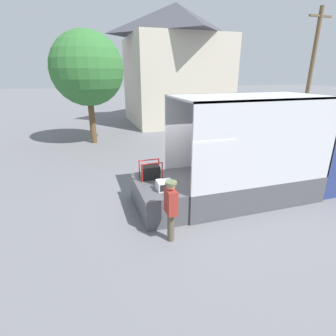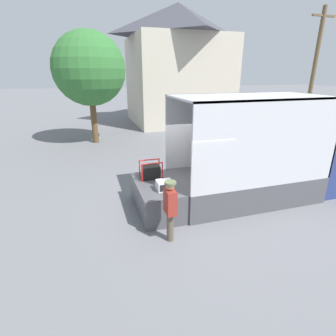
# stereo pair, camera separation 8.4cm
# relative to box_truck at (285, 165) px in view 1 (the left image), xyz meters

# --- Properties ---
(ground_plane) EXTENTS (160.00, 160.00, 0.00)m
(ground_plane) POSITION_rel_box_truck_xyz_m (-4.20, -0.00, -1.02)
(ground_plane) COLOR slate
(box_truck) EXTENTS (7.22, 2.43, 3.49)m
(box_truck) POSITION_rel_box_truck_xyz_m (0.00, 0.00, 0.00)
(box_truck) COLOR navy
(box_truck) RESTS_ON ground
(tailgate_deck) EXTENTS (1.29, 2.31, 0.91)m
(tailgate_deck) POSITION_rel_box_truck_xyz_m (-4.85, -0.00, -0.57)
(tailgate_deck) COLOR #4C4C51
(tailgate_deck) RESTS_ON ground
(microwave) EXTENTS (0.45, 0.39, 0.29)m
(microwave) POSITION_rel_box_truck_xyz_m (-4.76, -0.51, 0.03)
(microwave) COLOR white
(microwave) RESTS_ON tailgate_deck
(portable_generator) EXTENTS (0.70, 0.43, 0.59)m
(portable_generator) POSITION_rel_box_truck_xyz_m (-4.90, 0.47, 0.12)
(portable_generator) COLOR black
(portable_generator) RESTS_ON tailgate_deck
(worker_person) EXTENTS (0.30, 0.44, 1.67)m
(worker_person) POSITION_rel_box_truck_xyz_m (-4.95, -1.69, -0.00)
(worker_person) COLOR brown
(worker_person) RESTS_ON ground
(house_backdrop) EXTENTS (8.12, 7.93, 9.44)m
(house_backdrop) POSITION_rel_box_truck_xyz_m (1.11, 15.33, 3.79)
(house_backdrop) COLOR beige
(house_backdrop) RESTS_ON ground
(utility_pole) EXTENTS (1.80, 0.28, 8.26)m
(utility_pole) POSITION_rel_box_truck_xyz_m (8.61, 8.19, 3.26)
(utility_pole) COLOR brown
(utility_pole) RESTS_ON ground
(street_tree) EXTENTS (4.22, 4.22, 6.49)m
(street_tree) POSITION_rel_box_truck_xyz_m (-6.31, 9.62, 3.35)
(street_tree) COLOR brown
(street_tree) RESTS_ON ground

